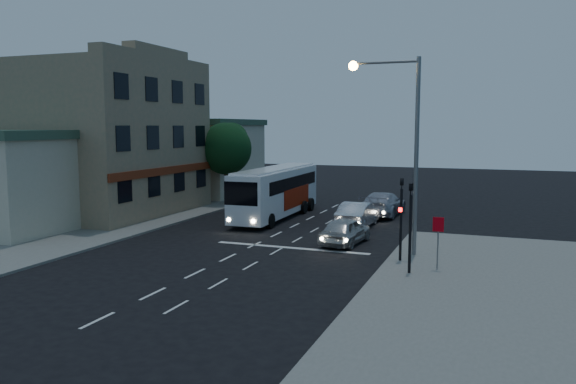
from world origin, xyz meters
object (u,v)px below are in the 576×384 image
at_px(car_sedan_a, 358,214).
at_px(traffic_signal_main, 401,209).
at_px(car_sedan_b, 383,204).
at_px(traffic_signal_side, 411,217).
at_px(regulatory_sign, 438,234).
at_px(car_suv, 345,231).
at_px(street_tree, 226,146).
at_px(streetlight, 402,133).
at_px(tour_bus, 276,191).

bearing_deg(car_sedan_a, traffic_signal_main, 116.70).
bearing_deg(car_sedan_b, traffic_signal_side, 107.29).
height_order(traffic_signal_main, regulatory_sign, traffic_signal_main).
bearing_deg(car_suv, traffic_signal_main, 143.67).
height_order(traffic_signal_side, regulatory_sign, traffic_signal_side).
distance_m(car_sedan_b, traffic_signal_main, 13.47).
relative_size(car_sedan_a, street_tree, 0.75).
relative_size(traffic_signal_main, street_tree, 0.66).
xyz_separation_m(car_suv, street_tree, (-12.49, 11.22, 3.80)).
distance_m(traffic_signal_main, street_tree, 21.38).
bearing_deg(car_sedan_a, streetlight, 119.62).
relative_size(traffic_signal_main, regulatory_sign, 1.86).
xyz_separation_m(car_suv, car_sedan_a, (-0.56, 5.04, 0.07)).
bearing_deg(tour_bus, car_sedan_b, 26.54).
bearing_deg(streetlight, car_sedan_a, 118.56).
bearing_deg(traffic_signal_main, car_suv, 137.62).
xyz_separation_m(car_sedan_a, regulatory_sign, (5.57, -9.08, 0.83)).
xyz_separation_m(car_suv, streetlight, (3.06, -1.60, 5.03)).
height_order(streetlight, street_tree, streetlight).
bearing_deg(traffic_signal_main, traffic_signal_side, -70.51).
height_order(traffic_signal_main, traffic_signal_side, same).
relative_size(tour_bus, regulatory_sign, 4.95).
bearing_deg(streetlight, car_suv, 152.36).
bearing_deg(car_suv, tour_bus, -39.44).
bearing_deg(car_sedan_b, streetlight, 107.10).
xyz_separation_m(regulatory_sign, street_tree, (-17.51, 15.26, 2.90)).
bearing_deg(streetlight, street_tree, 140.49).
bearing_deg(regulatory_sign, street_tree, 138.92).
relative_size(tour_bus, car_suv, 2.66).
xyz_separation_m(tour_bus, traffic_signal_side, (10.46, -11.56, 0.62)).
bearing_deg(traffic_signal_main, car_sedan_b, 104.39).
distance_m(regulatory_sign, streetlight, 5.18).
distance_m(traffic_signal_side, streetlight, 4.84).
relative_size(tour_bus, traffic_signal_main, 2.66).
relative_size(tour_bus, car_sedan_b, 1.96).
xyz_separation_m(traffic_signal_main, regulatory_sign, (1.70, -1.01, -0.82)).
relative_size(car_suv, car_sedan_b, 0.74).
xyz_separation_m(car_sedan_b, street_tree, (-12.48, 1.29, 3.69)).
relative_size(car_sedan_b, traffic_signal_side, 1.36).
xyz_separation_m(car_sedan_a, traffic_signal_main, (3.87, -8.07, 1.65)).
distance_m(tour_bus, streetlight, 13.13).
bearing_deg(car_suv, car_sedan_b, -83.88).
distance_m(tour_bus, regulatory_sign, 15.61).
distance_m(tour_bus, traffic_signal_side, 15.60).
height_order(car_suv, street_tree, street_tree).
bearing_deg(traffic_signal_side, tour_bus, 132.14).
relative_size(traffic_signal_side, regulatory_sign, 1.86).
relative_size(tour_bus, streetlight, 1.21).
height_order(car_sedan_a, street_tree, street_tree).
bearing_deg(street_tree, regulatory_sign, -41.08).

